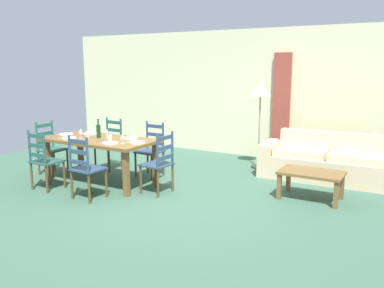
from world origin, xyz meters
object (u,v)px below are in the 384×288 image
(dining_chair_far_left, at_px, (110,144))
(wine_glass_far_left, at_px, (92,129))
(dining_chair_near_right, at_px, (86,168))
(wine_bottle, at_px, (99,131))
(coffee_cup_primary, at_px, (110,138))
(wine_glass_near_right, at_px, (122,136))
(couch, at_px, (329,163))
(dining_chair_far_right, at_px, (151,149))
(coffee_cup_secondary, at_px, (88,134))
(coffee_table, at_px, (311,176))
(wine_glass_far_right, at_px, (132,134))
(dining_chair_near_left, at_px, (44,160))
(dining_table, at_px, (100,144))
(dining_chair_head_west, at_px, (50,148))
(dining_chair_head_east, at_px, (159,163))
(wine_glass_near_left, at_px, (81,131))
(standing_lamp, at_px, (260,94))

(dining_chair_far_left, xyz_separation_m, wine_glass_far_left, (0.19, -0.65, 0.38))
(dining_chair_near_right, relative_size, wine_bottle, 3.04)
(wine_bottle, relative_size, coffee_cup_primary, 3.51)
(wine_glass_near_right, height_order, couch, wine_glass_near_right)
(dining_chair_far_right, relative_size, coffee_cup_secondary, 10.67)
(coffee_table, bearing_deg, coffee_cup_secondary, -166.60)
(dining_chair_far_left, xyz_separation_m, coffee_cup_primary, (0.74, -0.83, 0.32))
(wine_glass_far_left, relative_size, wine_glass_far_right, 1.00)
(coffee_cup_primary, height_order, coffee_cup_secondary, same)
(dining_chair_near_left, height_order, dining_chair_near_right, same)
(dining_table, distance_m, wine_glass_near_right, 0.65)
(dining_chair_far_left, relative_size, couch, 0.42)
(dining_chair_head_west, relative_size, dining_chair_head_east, 1.00)
(dining_chair_head_west, height_order, couch, dining_chair_head_west)
(dining_table, relative_size, dining_chair_near_left, 1.98)
(dining_table, relative_size, coffee_table, 2.11)
(wine_glass_near_left, height_order, coffee_cup_primary, wine_glass_near_left)
(wine_glass_near_right, relative_size, standing_lamp, 0.10)
(wine_glass_far_right, distance_m, coffee_table, 2.83)
(wine_glass_near_left, bearing_deg, standing_lamp, 46.68)
(dining_chair_near_left, relative_size, coffee_cup_secondary, 10.67)
(dining_chair_head_west, height_order, coffee_cup_primary, dining_chair_head_west)
(dining_table, xyz_separation_m, coffee_table, (3.28, 0.87, -0.31))
(dining_chair_far_left, relative_size, wine_glass_near_right, 5.96)
(dining_chair_far_left, bearing_deg, dining_chair_far_right, -1.62)
(wine_glass_near_right, bearing_deg, dining_chair_far_left, 139.31)
(wine_glass_far_left, height_order, coffee_cup_secondary, wine_glass_far_left)
(coffee_cup_primary, xyz_separation_m, couch, (3.03, 2.13, -0.50))
(coffee_cup_secondary, bearing_deg, coffee_cup_primary, -6.66)
(wine_glass_far_right, relative_size, coffee_table, 0.18)
(dining_chair_head_west, xyz_separation_m, wine_glass_near_left, (0.87, -0.09, 0.38))
(wine_bottle, height_order, coffee_cup_primary, wine_bottle)
(wine_glass_near_left, xyz_separation_m, couch, (3.60, 2.20, -0.57))
(dining_chair_far_left, bearing_deg, dining_table, -58.47)
(dining_chair_near_right, distance_m, wine_glass_far_right, 0.98)
(wine_glass_near_left, relative_size, standing_lamp, 0.10)
(coffee_cup_primary, relative_size, coffee_cup_secondary, 1.00)
(wine_glass_near_left, relative_size, wine_glass_far_right, 1.00)
(dining_chair_near_right, relative_size, coffee_cup_primary, 10.67)
(dining_chair_far_right, height_order, wine_glass_far_right, dining_chair_far_right)
(wine_glass_far_right, distance_m, standing_lamp, 2.60)
(wine_glass_far_left, distance_m, coffee_cup_secondary, 0.14)
(wine_bottle, relative_size, wine_glass_far_right, 1.96)
(coffee_cup_secondary, bearing_deg, wine_glass_near_left, -100.75)
(dining_chair_far_right, bearing_deg, wine_glass_far_right, -81.12)
(wine_glass_near_left, bearing_deg, coffee_table, 15.39)
(dining_table, bearing_deg, dining_chair_head_east, -0.06)
(dining_chair_near_left, xyz_separation_m, dining_chair_head_west, (-0.70, 0.73, 0.00))
(dining_chair_head_west, bearing_deg, dining_chair_near_left, -46.00)
(wine_glass_far_left, height_order, coffee_table, wine_glass_far_left)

